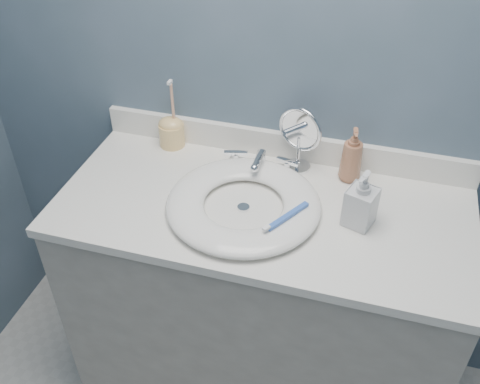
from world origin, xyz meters
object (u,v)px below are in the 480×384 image
(toothbrush_holder, at_px, (171,131))
(soap_bottle_amber, at_px, (352,155))
(makeup_mirror, at_px, (300,136))
(soap_bottle_clear, at_px, (362,199))

(toothbrush_holder, bearing_deg, soap_bottle_amber, -2.42)
(makeup_mirror, xyz_separation_m, soap_bottle_amber, (0.17, -0.01, -0.03))
(soap_bottle_clear, bearing_deg, makeup_mirror, 153.41)
(makeup_mirror, height_order, soap_bottle_amber, makeup_mirror)
(makeup_mirror, relative_size, soap_bottle_clear, 1.26)
(soap_bottle_clear, height_order, toothbrush_holder, toothbrush_holder)
(makeup_mirror, distance_m, toothbrush_holder, 0.44)
(toothbrush_holder, bearing_deg, makeup_mirror, -1.73)
(soap_bottle_amber, bearing_deg, makeup_mirror, 167.64)
(makeup_mirror, relative_size, toothbrush_holder, 0.89)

